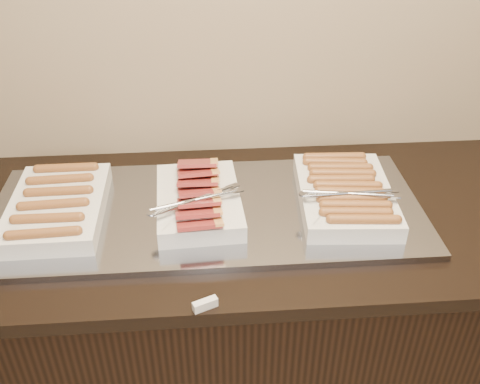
% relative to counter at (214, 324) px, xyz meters
% --- Properties ---
extents(counter, '(2.06, 0.76, 0.90)m').
position_rel_counter_xyz_m(counter, '(0.00, 0.00, 0.00)').
color(counter, black).
rests_on(counter, ground).
extents(warming_tray, '(1.20, 0.50, 0.02)m').
position_rel_counter_xyz_m(warming_tray, '(-0.01, 0.00, 0.46)').
color(warming_tray, '#90939E').
rests_on(warming_tray, counter).
extents(dish_left, '(0.25, 0.37, 0.07)m').
position_rel_counter_xyz_m(dish_left, '(-0.41, 0.00, 0.50)').
color(dish_left, silver).
rests_on(dish_left, warming_tray).
extents(dish_center, '(0.27, 0.36, 0.09)m').
position_rel_counter_xyz_m(dish_center, '(-0.03, -0.00, 0.50)').
color(dish_center, silver).
rests_on(dish_center, warming_tray).
extents(dish_right, '(0.28, 0.40, 0.08)m').
position_rel_counter_xyz_m(dish_right, '(0.38, -0.00, 0.50)').
color(dish_right, silver).
rests_on(dish_right, warming_tray).
extents(label_holder, '(0.06, 0.04, 0.02)m').
position_rel_counter_xyz_m(label_holder, '(-0.02, -0.36, 0.46)').
color(label_holder, silver).
rests_on(label_holder, counter).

